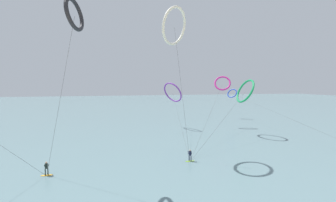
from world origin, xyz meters
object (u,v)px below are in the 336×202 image
kite_cobalt (232,93)px  kite_magenta (222,83)px  kite_emerald (245,91)px  surfer_amber (47,169)px  surfer_lime (190,156)px  kite_violet (173,92)px  kite_charcoal (74,15)px  kite_ivory (174,26)px

kite_cobalt → kite_magenta: (-9.51, -11.47, 3.17)m
kite_cobalt → kite_emerald: size_ratio=2.90×
surfer_amber → kite_emerald: kite_emerald is taller
surfer_lime → kite_magenta: 29.48m
kite_violet → kite_magenta: 13.11m
surfer_lime → kite_emerald: 22.54m
kite_charcoal → kite_cobalt: size_ratio=0.38×
kite_charcoal → kite_violet: kite_charcoal is taller
surfer_amber → kite_cobalt: bearing=20.0°
surfer_amber → kite_cobalt: 56.41m
kite_cobalt → kite_ivory: 42.98m
surfer_amber → kite_charcoal: bearing=-54.9°
surfer_amber → kite_magenta: bearing=15.5°
surfer_lime → surfer_amber: size_ratio=1.00×
surfer_lime → kite_cobalt: bearing=-113.0°
kite_violet → surfer_amber: bearing=105.9°
kite_violet → kite_emerald: 17.10m
surfer_amber → kite_ivory: bearing=-6.9°
kite_cobalt → kite_ivory: kite_ivory is taller
surfer_lime → kite_ivory: size_ratio=0.08×
kite_charcoal → surfer_amber: bearing=70.7°
kite_violet → kite_cobalt: size_ratio=0.50×
surfer_lime → kite_emerald: size_ratio=0.09×
surfer_amber → kite_ivory: (16.76, 3.20, 18.68)m
kite_violet → kite_ivory: (-5.14, -20.77, 10.49)m
kite_charcoal → kite_ivory: (12.50, 6.43, 1.22)m
kite_charcoal → kite_magenta: bearing=-31.8°
surfer_lime → kite_emerald: bearing=-128.6°
kite_violet → kite_magenta: size_ratio=1.10×
surfer_lime → kite_violet: (3.50, 23.42, 8.19)m
kite_emerald → kite_ivory: (-18.26, -9.82, 9.92)m
kite_emerald → kite_magenta: 9.87m
kite_charcoal → surfer_lime: bearing=-57.2°
kite_violet → kite_emerald: size_ratio=1.46×
surfer_amber → kite_ivory: kite_ivory is taller
surfer_amber → kite_violet: size_ratio=0.06×
surfer_amber → kite_charcoal: kite_charcoal is taller
kite_ivory → surfer_lime: bearing=80.6°
kite_charcoal → kite_emerald: kite_charcoal is taller
surfer_amber → kite_cobalt: size_ratio=0.03×
surfer_lime → surfer_amber: same height
kite_charcoal → kite_violet: 33.72m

